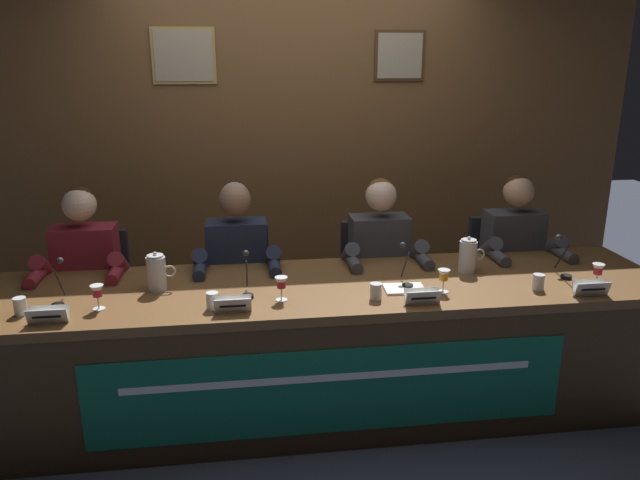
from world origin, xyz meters
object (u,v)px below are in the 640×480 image
chair_far_right (500,286)px  water_pitcher_right_side (468,256)px  juice_glass_far_left (97,293)px  water_cup_far_left (20,307)px  water_cup_center_right (376,292)px  nameplate_center_right (423,297)px  microphone_far_right (564,263)px  juice_glass_center_left (281,284)px  microphone_far_left (59,290)px  microphone_center_right (406,272)px  water_cup_far_right (538,283)px  nameplate_far_right (591,288)px  chair_center_right (373,293)px  chair_far_left (97,307)px  chair_center_left (239,300)px  juice_glass_far_right (598,271)px  panelist_far_left (85,276)px  panelist_center_left (238,269)px  water_pitcher_left_side (157,273)px  conference_table (323,332)px  panelist_far_right (517,257)px  document_stack_center_right (404,289)px  water_cup_center_left (213,302)px  microphone_center_left (247,282)px  juice_glass_center_right (444,277)px  nameplate_far_left (48,315)px  nameplate_center_left (233,305)px  panelist_center_right (381,263)px

chair_far_right → water_pitcher_right_side: (-0.46, -0.53, 0.41)m
juice_glass_far_left → chair_far_right: chair_far_right is taller
water_cup_far_left → water_cup_center_right: same height
nameplate_center_right → microphone_far_right: microphone_far_right is taller
juice_glass_far_left → juice_glass_center_left: 0.89m
microphone_far_left → microphone_far_right: bearing=1.0°
juice_glass_far_left → microphone_center_right: 1.57m
water_cup_far_left → water_cup_far_right: same height
microphone_far_left → nameplate_far_right: size_ratio=1.17×
microphone_center_right → chair_center_right: bearing=91.1°
chair_far_left → water_pitcher_right_side: bearing=-13.6°
water_cup_far_left → water_cup_center_right: size_ratio=1.00×
chair_center_right → chair_center_left: bearing=180.0°
juice_glass_far_right → water_pitcher_right_side: 0.68m
water_cup_far_right → panelist_far_left: bearing=165.1°
juice_glass_center_left → microphone_far_right: size_ratio=0.57×
panelist_center_left → juice_glass_center_left: (0.22, -0.62, 0.13)m
nameplate_far_right → water_pitcher_left_side: (-2.22, 0.39, 0.05)m
panelist_far_left → chair_center_left: (0.88, 0.20, -0.28)m
juice_glass_far_left → water_pitcher_left_side: bearing=42.0°
conference_table → juice_glass_far_right: juice_glass_far_right is taller
conference_table → nameplate_center_right: (0.47, -0.22, 0.27)m
microphone_center_right → panelist_far_right: bearing=29.7°
panelist_center_left → document_stack_center_right: (0.87, -0.56, 0.05)m
water_cup_center_left → document_stack_center_right: size_ratio=0.39×
microphone_center_left → juice_glass_center_right: microphone_center_left is taller
panelist_far_left → chair_far_right: 2.66m
chair_center_right → document_stack_center_right: bearing=-90.8°
nameplate_far_left → water_cup_center_right: bearing=3.0°
microphone_center_left → juice_glass_far_right: 1.86m
water_cup_center_left → microphone_far_right: 1.94m
microphone_center_left → chair_far_right: size_ratio=0.24×
chair_center_left → juice_glass_far_right: bearing=-23.8°
juice_glass_far_right → microphone_far_right: 0.20m
chair_center_left → chair_far_right: size_ratio=1.00×
chair_center_left → water_cup_center_left: 0.96m
microphone_center_left → chair_center_right: size_ratio=0.24×
nameplate_center_right → document_stack_center_right: (-0.04, 0.20, -0.03)m
panelist_far_right → document_stack_center_right: panelist_far_right is taller
juice_glass_far_right → nameplate_center_left: bearing=-177.1°
nameplate_center_right → water_pitcher_left_side: (-1.32, 0.38, 0.05)m
chair_center_right → juice_glass_far_right: 1.38m
nameplate_far_left → chair_center_right: chair_center_right is taller
panelist_center_right → microphone_far_right: (0.92, -0.47, 0.11)m
water_cup_far_right → water_pitcher_right_side: bearing=129.6°
water_cup_center_left → chair_far_right: (1.88, 0.88, -0.35)m
nameplate_far_right → panelist_center_left: bearing=156.9°
panelist_center_left → microphone_far_left: bearing=-149.3°
nameplate_center_left → nameplate_far_right: same height
nameplate_center_left → microphone_center_left: 0.23m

